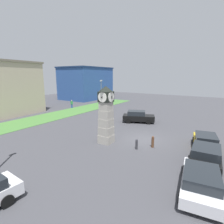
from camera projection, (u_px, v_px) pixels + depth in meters
ground_plane at (143, 139)px, 17.82m from camera, size 88.90×88.90×0.00m
clock_tower at (106, 116)px, 16.41m from camera, size 1.49×1.41×5.45m
bollard_near_tower at (153, 142)px, 15.73m from camera, size 0.24×0.24×1.06m
bollard_mid_row at (137, 144)px, 15.34m from camera, size 0.21×0.21×0.93m
car_navy_sedan at (201, 181)px, 9.57m from camera, size 4.76×2.44×1.41m
car_near_tower at (206, 156)px, 12.34m from camera, size 4.21×2.14×1.57m
car_by_building at (205, 142)px, 15.07m from camera, size 4.28×2.40×1.48m
car_silver_hatch at (138, 117)px, 24.23m from camera, size 3.27×4.63×1.61m
pedestrian_by_cars at (72, 104)px, 34.86m from camera, size 0.43×0.30×1.61m
street_lamp_near_road at (101, 91)px, 37.70m from camera, size 0.50×0.24×5.45m
storefront_low_left at (86, 83)px, 49.05m from camera, size 13.42×10.00×8.68m
grass_verge_far at (29, 122)px, 24.56m from camera, size 53.34×5.22×0.04m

